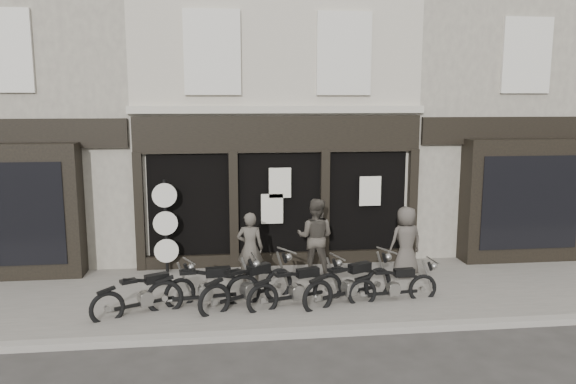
{
  "coord_description": "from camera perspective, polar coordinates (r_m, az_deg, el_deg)",
  "views": [
    {
      "loc": [
        -1.42,
        -10.88,
        4.3
      ],
      "look_at": [
        0.06,
        1.6,
        2.22
      ],
      "focal_mm": 35.0,
      "sensor_mm": 36.0,
      "label": 1
    }
  ],
  "objects": [
    {
      "name": "motorcycle_0",
      "position": [
        11.67,
        -14.23,
        -10.35
      ],
      "size": [
        2.0,
        1.22,
        1.04
      ],
      "rotation": [
        0.0,
        0.0,
        0.46
      ],
      "color": "black",
      "rests_on": "ground"
    },
    {
      "name": "man_centre",
      "position": [
        13.42,
        2.79,
        -4.6
      ],
      "size": [
        1.1,
        0.99,
        1.87
      ],
      "primitive_type": "imported",
      "rotation": [
        0.0,
        0.0,
        2.77
      ],
      "color": "#3D3832",
      "rests_on": "pavement"
    },
    {
      "name": "man_left",
      "position": [
        12.87,
        -3.87,
        -5.69
      ],
      "size": [
        0.67,
        0.51,
        1.66
      ],
      "primitive_type": "imported",
      "rotation": [
        0.0,
        0.0,
        2.95
      ],
      "color": "#443F38",
      "rests_on": "pavement"
    },
    {
      "name": "pavement",
      "position": [
        12.6,
        0.11,
        -10.25
      ],
      "size": [
        30.0,
        4.2,
        0.12
      ],
      "primitive_type": "cube",
      "color": "#625E57",
      "rests_on": "ground_plane"
    },
    {
      "name": "neighbour_right",
      "position": [
        18.49,
        18.28,
        8.14
      ],
      "size": [
        5.6,
        6.73,
        8.34
      ],
      "color": "#9C9683",
      "rests_on": "ground"
    },
    {
      "name": "kerb",
      "position": [
        10.62,
        1.55,
        -14.1
      ],
      "size": [
        30.0,
        0.25,
        0.13
      ],
      "primitive_type": "cube",
      "color": "gray",
      "rests_on": "ground_plane"
    },
    {
      "name": "motorcycle_3",
      "position": [
        11.69,
        0.95,
        -10.0
      ],
      "size": [
        2.11,
        1.0,
        1.05
      ],
      "rotation": [
        0.0,
        0.0,
        0.33
      ],
      "color": "black",
      "rests_on": "ground"
    },
    {
      "name": "ground_plane",
      "position": [
        11.79,
        0.65,
        -11.99
      ],
      "size": [
        90.0,
        90.0,
        0.0
      ],
      "primitive_type": "plane",
      "color": "#2D2B28",
      "rests_on": "ground"
    },
    {
      "name": "neighbour_left",
      "position": [
        17.49,
        -23.36,
        7.8
      ],
      "size": [
        5.6,
        6.73,
        8.34
      ],
      "color": "#9C9683",
      "rests_on": "ground"
    },
    {
      "name": "motorcycle_2",
      "position": [
        11.73,
        -4.0,
        -9.81
      ],
      "size": [
        2.08,
        1.49,
        1.12
      ],
      "rotation": [
        0.0,
        0.0,
        0.56
      ],
      "color": "black",
      "rests_on": "ground"
    },
    {
      "name": "central_building",
      "position": [
        16.89,
        -1.96,
        8.67
      ],
      "size": [
        7.3,
        6.22,
        8.34
      ],
      "color": "#B2A898",
      "rests_on": "ground"
    },
    {
      "name": "motorcycle_5",
      "position": [
        12.17,
        10.71,
        -9.56
      ],
      "size": [
        1.99,
        0.54,
        0.95
      ],
      "rotation": [
        0.0,
        0.0,
        0.1
      ],
      "color": "black",
      "rests_on": "ground"
    },
    {
      "name": "man_right",
      "position": [
        13.65,
        11.88,
        -4.94
      ],
      "size": [
        0.92,
        0.7,
        1.69
      ],
      "primitive_type": "imported",
      "rotation": [
        0.0,
        0.0,
        3.35
      ],
      "color": "#433E38",
      "rests_on": "pavement"
    },
    {
      "name": "motorcycle_1",
      "position": [
        11.72,
        -8.32,
        -9.91
      ],
      "size": [
        2.33,
        0.64,
        1.11
      ],
      "rotation": [
        0.0,
        0.0,
        0.12
      ],
      "color": "black",
      "rests_on": "ground"
    },
    {
      "name": "motorcycle_4",
      "position": [
        11.92,
        6.31,
        -9.56
      ],
      "size": [
        2.14,
        1.27,
        1.1
      ],
      "rotation": [
        0.0,
        0.0,
        0.44
      ],
      "color": "black",
      "rests_on": "ground"
    },
    {
      "name": "advert_sign_post",
      "position": [
        13.84,
        -12.31,
        -3.86
      ],
      "size": [
        0.59,
        0.38,
        2.41
      ],
      "rotation": [
        0.0,
        0.0,
        0.12
      ],
      "color": "black",
      "rests_on": "ground"
    }
  ]
}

